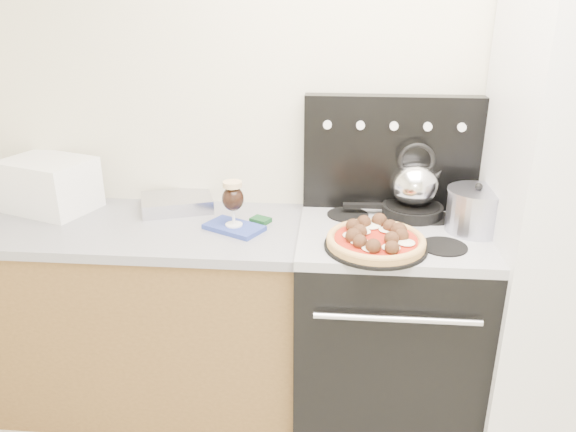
# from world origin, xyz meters

# --- Properties ---
(room_shell) EXTENTS (3.52, 3.01, 2.52)m
(room_shell) POSITION_xyz_m (0.00, 0.29, 1.25)
(room_shell) COLOR #B8B4AA
(room_shell) RESTS_ON ground
(base_cabinet) EXTENTS (1.45, 0.60, 0.86)m
(base_cabinet) POSITION_xyz_m (-1.02, 1.20, 0.43)
(base_cabinet) COLOR brown
(base_cabinet) RESTS_ON ground
(countertop) EXTENTS (1.48, 0.63, 0.04)m
(countertop) POSITION_xyz_m (-1.02, 1.20, 0.88)
(countertop) COLOR gray
(countertop) RESTS_ON base_cabinet
(stove_body) EXTENTS (0.76, 0.65, 0.88)m
(stove_body) POSITION_xyz_m (0.08, 1.18, 0.44)
(stove_body) COLOR black
(stove_body) RESTS_ON ground
(cooktop) EXTENTS (0.76, 0.65, 0.04)m
(cooktop) POSITION_xyz_m (0.08, 1.18, 0.90)
(cooktop) COLOR #ADADB2
(cooktop) RESTS_ON stove_body
(backguard) EXTENTS (0.76, 0.08, 0.50)m
(backguard) POSITION_xyz_m (0.08, 1.45, 1.17)
(backguard) COLOR black
(backguard) RESTS_ON cooktop
(fridge) EXTENTS (0.64, 0.68, 1.90)m
(fridge) POSITION_xyz_m (0.78, 1.15, 0.95)
(fridge) COLOR silver
(fridge) RESTS_ON ground
(toaster_oven) EXTENTS (0.44, 0.39, 0.23)m
(toaster_oven) POSITION_xyz_m (-1.44, 1.34, 1.02)
(toaster_oven) COLOR white
(toaster_oven) RESTS_ON countertop
(foil_sheet) EXTENTS (0.37, 0.32, 0.06)m
(foil_sheet) POSITION_xyz_m (-0.88, 1.39, 0.93)
(foil_sheet) COLOR silver
(foil_sheet) RESTS_ON countertop
(oven_mitt) EXTENTS (0.28, 0.24, 0.02)m
(oven_mitt) POSITION_xyz_m (-0.57, 1.17, 0.91)
(oven_mitt) COLOR #2A3C97
(oven_mitt) RESTS_ON countertop
(beer_glass) EXTENTS (0.10, 0.10, 0.20)m
(beer_glass) POSITION_xyz_m (-0.57, 1.17, 1.02)
(beer_glass) COLOR black
(beer_glass) RESTS_ON oven_mitt
(pizza_pan) EXTENTS (0.50, 0.50, 0.01)m
(pizza_pan) POSITION_xyz_m (0.00, 1.00, 0.93)
(pizza_pan) COLOR black
(pizza_pan) RESTS_ON cooktop
(pizza) EXTENTS (0.42, 0.42, 0.05)m
(pizza) POSITION_xyz_m (0.00, 1.00, 0.96)
(pizza) COLOR #E6C34D
(pizza) RESTS_ON pizza_pan
(skillet) EXTENTS (0.27, 0.27, 0.05)m
(skillet) POSITION_xyz_m (0.18, 1.35, 0.94)
(skillet) COLOR black
(skillet) RESTS_ON cooktop
(tea_kettle) EXTENTS (0.24, 0.24, 0.23)m
(tea_kettle) POSITION_xyz_m (0.18, 1.35, 1.08)
(tea_kettle) COLOR silver
(tea_kettle) RESTS_ON skillet
(stock_pot) EXTENTS (0.25, 0.25, 0.17)m
(stock_pot) POSITION_xyz_m (0.41, 1.20, 1.00)
(stock_pot) COLOR #B0B1C7
(stock_pot) RESTS_ON cooktop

